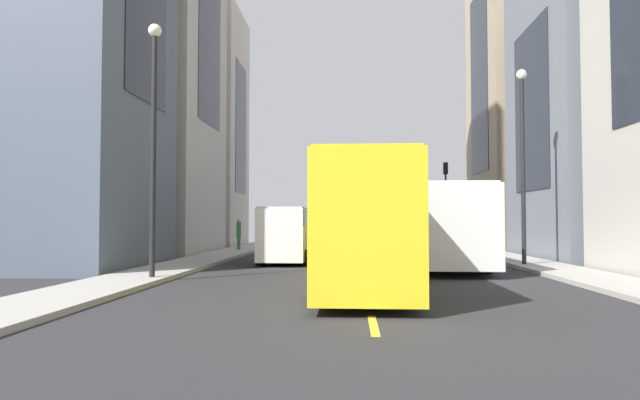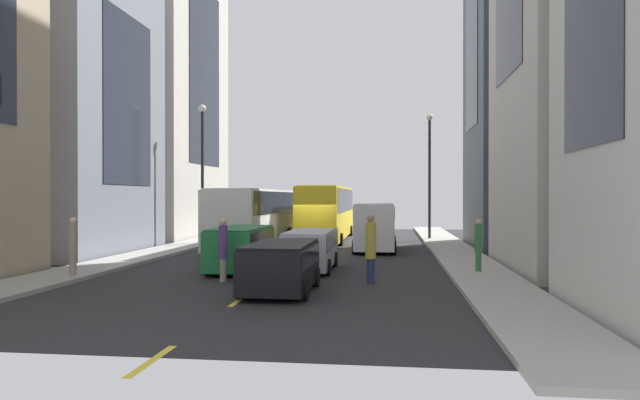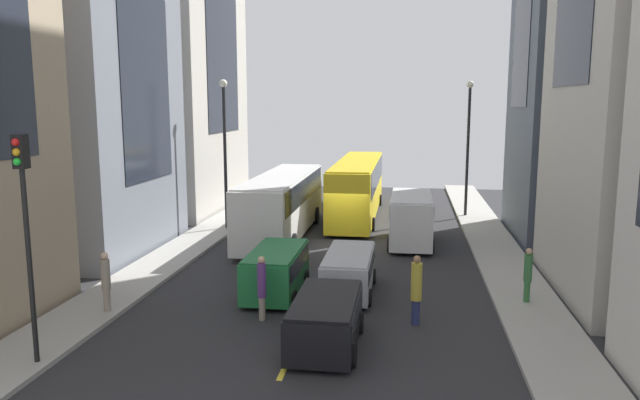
{
  "view_description": "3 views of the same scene",
  "coord_description": "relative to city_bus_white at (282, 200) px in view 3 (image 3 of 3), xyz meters",
  "views": [
    {
      "loc": [
        0.43,
        25.36,
        1.98
      ],
      "look_at": [
        1.64,
        3.7,
        2.81
      ],
      "focal_mm": 30.47,
      "sensor_mm": 36.0,
      "label": 1
    },
    {
      "loc": [
        4.24,
        -30.65,
        2.96
      ],
      "look_at": [
        0.01,
        3.45,
        2.74
      ],
      "focal_mm": 31.7,
      "sensor_mm": 36.0,
      "label": 2
    },
    {
      "loc": [
        3.22,
        -30.53,
        7.23
      ],
      "look_at": [
        -1.49,
        1.68,
        1.93
      ],
      "focal_mm": 33.88,
      "sensor_mm": 36.0,
      "label": 3
    }
  ],
  "objects": [
    {
      "name": "car_black_2",
      "position": [
        4.35,
        -14.56,
        -1.11
      ],
      "size": [
        2.05,
        4.05,
        1.53
      ],
      "color": "black",
      "rests_on": "ground"
    },
    {
      "name": "sidewalk_east",
      "position": [
        11.04,
        -0.96,
        -1.93
      ],
      "size": [
        2.41,
        44.0,
        0.15
      ],
      "primitive_type": "cube",
      "color": "#9E9B93",
      "rests_on": "ground"
    },
    {
      "name": "building_west_2",
      "position": [
        -10.5,
        7.76,
        9.67
      ],
      "size": [
        9.97,
        11.82,
        23.35
      ],
      "color": "#B7B2A8",
      "rests_on": "ground"
    },
    {
      "name": "lane_stripe_3",
      "position": [
        3.44,
        -3.96,
        -2.0
      ],
      "size": [
        0.16,
        2.0,
        0.01
      ],
      "primitive_type": "cube",
      "color": "yellow",
      "rests_on": "ground"
    },
    {
      "name": "delivery_van_white",
      "position": [
        6.89,
        -0.99,
        -0.5
      ],
      "size": [
        2.25,
        5.31,
        2.58
      ],
      "color": "white",
      "rests_on": "ground"
    },
    {
      "name": "lane_stripe_5",
      "position": [
        3.44,
        8.04,
        -2.0
      ],
      "size": [
        0.16,
        2.0,
        0.01
      ],
      "primitive_type": "cube",
      "color": "yellow",
      "rests_on": "ground"
    },
    {
      "name": "lane_stripe_2",
      "position": [
        3.44,
        -9.96,
        -2.0
      ],
      "size": [
        0.16,
        2.0,
        0.01
      ],
      "primitive_type": "cube",
      "color": "yellow",
      "rests_on": "ground"
    },
    {
      "name": "traffic_light_near_corner",
      "position": [
        -3.35,
        -17.08,
        2.46
      ],
      "size": [
        0.32,
        0.44,
        6.25
      ],
      "color": "black",
      "rests_on": "ground"
    },
    {
      "name": "city_bus_white",
      "position": [
        0.0,
        0.0,
        0.0
      ],
      "size": [
        2.8,
        12.0,
        3.35
      ],
      "color": "silver",
      "rests_on": "ground"
    },
    {
      "name": "lane_stripe_1",
      "position": [
        3.44,
        -15.96,
        -2.0
      ],
      "size": [
        0.16,
        2.0,
        0.01
      ],
      "primitive_type": "cube",
      "color": "yellow",
      "rests_on": "ground"
    },
    {
      "name": "sidewalk_west",
      "position": [
        -4.16,
        -0.96,
        -1.93
      ],
      "size": [
        2.41,
        44.0,
        0.15
      ],
      "primitive_type": "cube",
      "color": "#9E9B93",
      "rests_on": "ground"
    },
    {
      "name": "lane_stripe_4",
      "position": [
        3.44,
        2.04,
        -2.0
      ],
      "size": [
        0.16,
        2.0,
        0.01
      ],
      "primitive_type": "cube",
      "color": "yellow",
      "rests_on": "ground"
    },
    {
      "name": "car_green_1",
      "position": [
        1.83,
        -9.91,
        -0.98
      ],
      "size": [
        1.99,
        4.24,
        1.74
      ],
      "color": "#1E7238",
      "rests_on": "ground"
    },
    {
      "name": "streetlamp_near",
      "position": [
        -3.45,
        1.01,
        3.12
      ],
      "size": [
        0.44,
        0.44,
        8.3
      ],
      "color": "black",
      "rests_on": "ground"
    },
    {
      "name": "ground_plane",
      "position": [
        3.44,
        -0.96,
        -2.01
      ],
      "size": [
        41.61,
        41.61,
        0.0
      ],
      "primitive_type": "plane",
      "color": "#28282B"
    },
    {
      "name": "streetlamp_far",
      "position": [
        10.33,
        6.99,
        3.15
      ],
      "size": [
        0.44,
        0.44,
        8.35
      ],
      "color": "black",
      "rests_on": "ground"
    },
    {
      "name": "pedestrian_waiting_curb",
      "position": [
        7.03,
        -12.3,
        -0.77
      ],
      "size": [
        0.36,
        0.36,
        2.33
      ],
      "rotation": [
        0.0,
        0.0,
        1.1
      ],
      "color": "navy",
      "rests_on": "ground"
    },
    {
      "name": "lane_stripe_6",
      "position": [
        3.44,
        14.04,
        -2.0
      ],
      "size": [
        0.16,
        2.0,
        0.01
      ],
      "primitive_type": "cube",
      "color": "yellow",
      "rests_on": "ground"
    },
    {
      "name": "streetcar_yellow",
      "position": [
        3.53,
        6.45,
        0.12
      ],
      "size": [
        2.7,
        13.88,
        3.59
      ],
      "color": "yellow",
      "rests_on": "ground"
    },
    {
      "name": "building_west_1",
      "position": [
        -9.63,
        -4.25,
        5.88
      ],
      "size": [
        8.21,
        9.44,
        15.77
      ],
      "color": "slate",
      "rests_on": "ground"
    },
    {
      "name": "lane_stripe_7",
      "position": [
        3.44,
        20.04,
        -2.0
      ],
      "size": [
        0.16,
        2.0,
        0.01
      ],
      "primitive_type": "cube",
      "color": "yellow",
      "rests_on": "ground"
    },
    {
      "name": "pedestrian_crossing_near",
      "position": [
        1.94,
        -12.65,
        -0.82
      ],
      "size": [
        0.3,
        0.3,
        2.2
      ],
      "rotation": [
        0.0,
        0.0,
        6.26
      ],
      "color": "gray",
      "rests_on": "ground"
    },
    {
      "name": "pedestrian_crossing_mid",
      "position": [
        -3.42,
        -12.96,
        -0.74
      ],
      "size": [
        0.31,
        0.31,
        2.07
      ],
      "rotation": [
        0.0,
        0.0,
        2.47
      ],
      "color": "gray",
      "rests_on": "ground"
    },
    {
      "name": "pedestrian_walking_far",
      "position": [
        10.98,
        -9.87,
        -0.8
      ],
      "size": [
        0.29,
        0.29,
        1.97
      ],
      "rotation": [
        0.0,
        0.0,
        5.64
      ],
      "color": "#336B38",
      "rests_on": "ground"
    },
    {
      "name": "car_silver_0",
      "position": [
        4.53,
        -9.34,
        -1.07
      ],
      "size": [
        1.91,
        4.32,
        1.59
      ],
      "color": "#B7BABF",
      "rests_on": "ground"
    }
  ]
}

